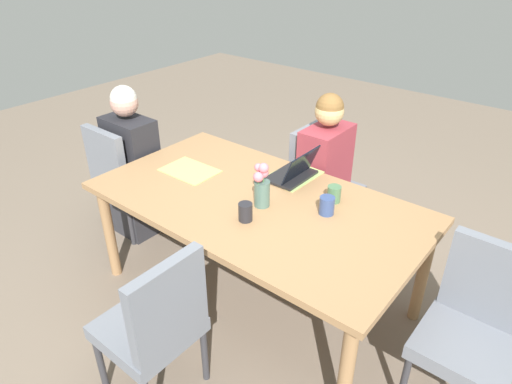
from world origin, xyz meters
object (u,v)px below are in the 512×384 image
Objects in this scene: chair_far_left_near at (319,179)px; laptop_far_left_near at (294,173)px; dining_table at (256,209)px; coffee_mug_near_left at (334,194)px; person_far_left_near at (324,182)px; chair_head_left_left_mid at (122,175)px; person_head_left_left_mid at (134,171)px; chair_head_right_left_far at (475,323)px; coffee_mug_near_right at (245,212)px; coffee_mug_centre_left at (327,205)px; flower_vase at (262,186)px; chair_near_right_near at (156,322)px.

chair_far_left_near is 2.81× the size of laptop_far_left_near.
coffee_mug_near_left is at bearing 36.37° from dining_table.
chair_head_left_left_mid is (-1.29, -0.84, -0.03)m from person_far_left_near.
person_head_left_left_mid is 3.73× the size of laptop_far_left_near.
person_head_left_left_mid reaches higher than chair_head_left_left_mid.
chair_head_right_left_far reaches higher than coffee_mug_near_right.
chair_head_left_left_mid is at bearing -143.37° from chair_far_left_near.
chair_head_right_left_far is at bearing -28.98° from person_far_left_near.
dining_table is at bearing 2.37° from chair_head_left_left_mid.
dining_table is at bearing -1.00° from person_head_left_left_mid.
coffee_mug_near_left is (0.35, -0.09, 0.01)m from laptop_far_left_near.
person_far_left_near is 1.33× the size of chair_head_right_left_far.
person_head_left_left_mid is 11.35× the size of coffee_mug_centre_left.
chair_far_left_near is 1.52m from chair_head_left_left_mid.
laptop_far_left_near reaches higher than chair_head_left_left_mid.
coffee_mug_near_left is (0.37, -0.52, 0.26)m from person_far_left_near.
coffee_mug_near_left is (0.44, -0.58, 0.29)m from chair_far_left_near.
chair_head_left_left_mid is 3.27× the size of flower_vase.
coffee_mug_near_right is at bearing -132.54° from coffee_mug_centre_left.
chair_head_left_left_mid is at bearing -173.85° from coffee_mug_centre_left.
flower_vase is (0.14, -0.88, 0.37)m from chair_far_left_near.
dining_table is 0.87m from chair_far_left_near.
chair_near_right_near is at bearing -30.94° from chair_head_left_left_mid.
chair_head_left_left_mid is at bearing -162.61° from laptop_far_left_near.
person_head_left_left_mid is at bearing 51.24° from chair_head_left_left_mid.
person_head_left_left_mid is 1.64m from coffee_mug_near_left.
coffee_mug_centre_left is (0.41, 0.13, 0.12)m from dining_table.
person_head_left_left_mid is (0.06, 0.07, 0.03)m from chair_head_left_left_mid.
chair_near_right_near is (0.10, -0.88, -0.17)m from dining_table.
chair_head_left_left_mid is at bearing 149.06° from chair_near_right_near.
chair_near_right_near is (1.33, -0.91, -0.03)m from person_head_left_left_mid.
chair_head_left_left_mid is at bearing -177.63° from dining_table.
laptop_far_left_near is (-0.07, 1.24, 0.28)m from chair_near_right_near.
laptop_far_left_near is at bearing -87.30° from person_far_left_near.
person_far_left_near is 4.34× the size of flower_vase.
flower_vase is (-1.22, -0.11, 0.37)m from chair_head_right_left_far.
coffee_mug_near_right is (0.07, -0.57, 0.01)m from laptop_far_left_near.
chair_near_right_near is at bearing -141.14° from chair_head_right_left_far.
coffee_mug_near_left is at bearing -52.71° from chair_far_left_near.
chair_far_left_near reaches higher than coffee_mug_near_right.
chair_near_right_near is 1.28m from laptop_far_left_near.
person_head_left_left_mid is at bearing 170.07° from coffee_mug_near_right.
person_far_left_near is 0.90m from flower_vase.
coffee_mug_near_left is at bearing -13.86° from laptop_far_left_near.
chair_head_left_left_mid is (-1.22, -0.90, 0.00)m from chair_far_left_near.
chair_head_right_left_far is 8.55× the size of coffee_mug_centre_left.
laptop_far_left_near reaches higher than dining_table.
chair_near_right_near is at bearing -88.11° from flower_vase.
coffee_mug_near_left is at bearing 45.53° from flower_vase.
chair_near_right_near reaches higher than coffee_mug_near_right.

